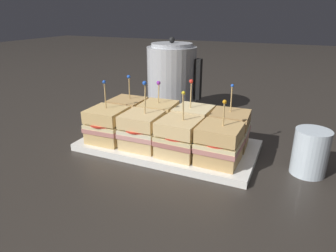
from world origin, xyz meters
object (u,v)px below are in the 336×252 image
object	(u,v)px
drinking_glass	(310,152)
sandwich_front_center_right	(179,137)
sandwich_front_far_left	(107,125)
sandwich_front_far_right	(219,144)
sandwich_front_center_left	(142,130)
sandwich_back_center_left	(159,118)
kettle_steel	(172,79)
serving_platter	(168,145)
sandwich_back_far_left	(128,114)
sandwich_back_center_right	(193,123)
sandwich_back_far_right	(229,129)

from	to	relation	value
drinking_glass	sandwich_front_center_right	bearing A→B (deg)	-167.70
sandwich_front_far_left	sandwich_front_far_right	world-z (taller)	sandwich_front_far_left
sandwich_front_center_left	sandwich_front_center_right	bearing A→B (deg)	-1.86
sandwich_front_far_left	sandwich_back_center_left	bearing A→B (deg)	45.48
sandwich_front_center_right	sandwich_back_center_left	distance (m)	0.15
sandwich_back_center_left	kettle_steel	xyz separation A→B (m)	(-0.07, 0.25, 0.06)
serving_platter	sandwich_back_center_left	distance (m)	0.09
sandwich_front_center_left	serving_platter	bearing A→B (deg)	44.76
sandwich_front_far_right	sandwich_front_center_right	bearing A→B (deg)	-178.66
serving_platter	sandwich_front_center_right	world-z (taller)	sandwich_front_center_right
sandwich_back_far_left	drinking_glass	bearing A→B (deg)	-4.56
sandwich_front_center_right	kettle_steel	distance (m)	0.39
sandwich_front_far_left	sandwich_back_center_left	world-z (taller)	sandwich_front_far_left
serving_platter	sandwich_back_far_left	xyz separation A→B (m)	(-0.15, 0.05, 0.05)
sandwich_front_center_right	drinking_glass	size ratio (longest dim) A/B	1.52
sandwich_back_center_left	drinking_glass	size ratio (longest dim) A/B	1.43
sandwich_front_center_left	sandwich_front_center_right	distance (m)	0.10
sandwich_front_center_left	sandwich_back_far_left	size ratio (longest dim) A/B	1.08
sandwich_front_far_right	sandwich_back_center_left	distance (m)	0.22
sandwich_back_far_left	sandwich_back_center_left	size ratio (longest dim) A/B	1.05
drinking_glass	sandwich_front_far_right	bearing A→B (deg)	-162.43
sandwich_back_center_left	sandwich_back_center_right	bearing A→B (deg)	1.04
sandwich_back_far_left	drinking_glass	world-z (taller)	sandwich_back_far_left
drinking_glass	sandwich_back_far_right	bearing A→B (deg)	168.11
sandwich_back_far_left	sandwich_back_far_right	distance (m)	0.30
sandwich_back_far_left	sandwich_back_center_right	size ratio (longest dim) A/B	0.96
sandwich_back_center_right	sandwich_back_far_right	xyz separation A→B (m)	(0.10, -0.00, -0.00)
sandwich_back_far_left	kettle_steel	size ratio (longest dim) A/B	0.60
sandwich_back_far_right	kettle_steel	size ratio (longest dim) A/B	0.61
kettle_steel	drinking_glass	distance (m)	0.54
sandwich_front_center_right	sandwich_back_far_left	world-z (taller)	sandwich_front_center_right
sandwich_back_far_left	sandwich_back_center_right	xyz separation A→B (m)	(0.20, 0.00, 0.00)
sandwich_front_far_left	sandwich_back_far_right	xyz separation A→B (m)	(0.30, 0.10, -0.00)
serving_platter	sandwich_back_center_right	world-z (taller)	sandwich_back_center_right
sandwich_front_far_right	kettle_steel	distance (m)	0.44
sandwich_front_far_left	sandwich_back_far_left	xyz separation A→B (m)	(0.00, 0.10, -0.00)
sandwich_front_center_left	sandwich_back_far_left	xyz separation A→B (m)	(-0.10, 0.10, -0.00)
sandwich_back_center_left	sandwich_back_far_right	size ratio (longest dim) A/B	0.94
sandwich_back_center_left	sandwich_back_far_right	world-z (taller)	sandwich_back_far_right
sandwich_back_center_left	kettle_steel	distance (m)	0.26
sandwich_back_center_left	sandwich_front_far_left	bearing A→B (deg)	-134.52
serving_platter	sandwich_front_center_left	distance (m)	0.09
sandwich_front_center_left	drinking_glass	distance (m)	0.39
sandwich_back_center_right	sandwich_front_far_left	bearing A→B (deg)	-152.78
sandwich_back_far_left	sandwich_back_center_left	bearing A→B (deg)	0.41
kettle_steel	sandwich_front_far_left	bearing A→B (deg)	-95.79
sandwich_front_far_right	drinking_glass	size ratio (longest dim) A/B	1.42
sandwich_back_center_right	kettle_steel	bearing A→B (deg)	124.51
sandwich_front_center_left	drinking_glass	size ratio (longest dim) A/B	1.62
sandwich_front_center_left	kettle_steel	size ratio (longest dim) A/B	0.65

